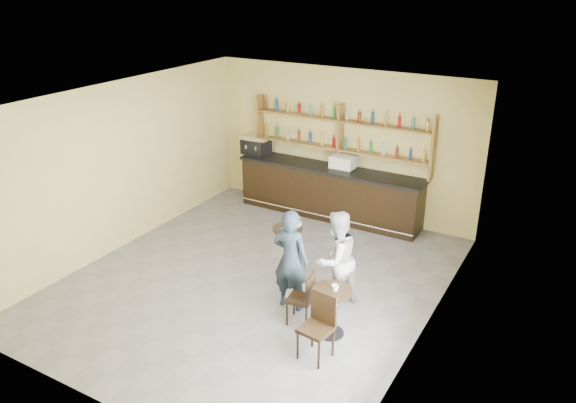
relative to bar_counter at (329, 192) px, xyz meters
The scene contains 23 objects.
floor 3.20m from the bar_counter, 88.04° to the right, with size 7.00×7.00×0.00m, color slate.
ceiling 4.11m from the bar_counter, 88.04° to the right, with size 7.00×7.00×0.00m, color white.
wall_back 1.10m from the bar_counter, 72.90° to the left, with size 7.00×7.00×0.00m, color #D1C477.
wall_front 6.73m from the bar_counter, 89.07° to the right, with size 7.00×7.00×0.00m, color #D1C477.
wall_left 4.40m from the bar_counter, 132.56° to the right, with size 7.00×7.00×0.00m, color #D1C477.
wall_right 4.54m from the bar_counter, 45.39° to the right, with size 7.00×7.00×0.00m, color #D1C477.
window_pane 5.46m from the bar_counter, 54.51° to the right, with size 2.00×2.00×0.00m, color white.
window_frame 5.46m from the bar_counter, 54.56° to the right, with size 0.04×1.70×2.10m, color black, non-canonical shape.
shelf_unit 1.27m from the bar_counter, 63.92° to the left, with size 4.00×0.26×1.40m, color brown, non-canonical shape.
liquor_bottles 1.44m from the bar_counter, 63.92° to the left, with size 3.68×0.10×1.00m, color #8C5919, non-canonical shape.
bar_counter is the anchor object (origin of this frame).
espresso_machine 2.04m from the bar_counter, behind, with size 0.63×0.40×0.45m, color black, non-canonical shape.
pastry_case 0.78m from the bar_counter, ahead, with size 0.52×0.41×0.31m, color silver, non-canonical shape.
pedestal_table 3.01m from the bar_counter, 77.81° to the right, with size 0.51×0.51×1.05m, color black, non-canonical shape.
napkin 3.05m from the bar_counter, 77.81° to the right, with size 0.16×0.16×0.00m, color white.
donut 3.06m from the bar_counter, 77.67° to the right, with size 0.11×0.11×0.04m, color gold.
cup_pedestal 2.99m from the bar_counter, 74.74° to the right, with size 0.13×0.13×0.10m, color white.
man_main 3.71m from the bar_counter, 73.60° to the right, with size 0.62×0.40×1.69m, color black.
cafe_table 4.37m from the bar_counter, 63.67° to the right, with size 0.60×0.60×0.76m, color black, non-canonical shape.
cup_cafe 4.39m from the bar_counter, 63.08° to the right, with size 0.10×0.10×0.09m, color white.
chair_west 4.11m from the bar_counter, 70.26° to the right, with size 0.37×0.37×0.85m, color black, non-canonical shape.
chair_south 4.93m from the bar_counter, 66.24° to the right, with size 0.41×0.41×0.96m, color black, non-canonical shape.
patron_second 3.54m from the bar_counter, 62.51° to the right, with size 0.79×0.62×1.62m, color #A5A5AA.
Camera 1 is at (4.75, -7.16, 5.06)m, focal length 35.00 mm.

